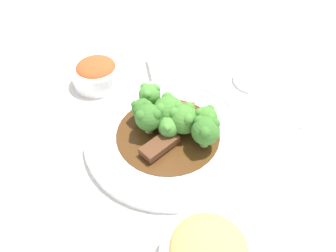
{
  "coord_description": "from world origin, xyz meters",
  "views": [
    {
      "loc": [
        -0.26,
        0.27,
        0.43
      ],
      "look_at": [
        0.0,
        0.0,
        0.03
      ],
      "focal_mm": 35.0,
      "sensor_mm": 36.0,
      "label": 1
    }
  ],
  "objects_px": {
    "beef_strip_1": "(180,111)",
    "beef_strip_2": "(160,145)",
    "serving_spoon": "(160,97)",
    "beef_strip_0": "(164,109)",
    "broccoli_floret_3": "(169,127)",
    "sauce_dish": "(253,79)",
    "broccoli_floret_6": "(150,94)",
    "broccoli_floret_7": "(142,109)",
    "side_bowl_kimchi": "(97,73)",
    "broccoli_floret_2": "(149,117)",
    "broccoli_floret_1": "(206,118)",
    "broccoli_floret_4": "(184,119)",
    "main_plate": "(168,136)",
    "broccoli_floret_5": "(169,111)",
    "broccoli_floret_0": "(206,131)"
  },
  "relations": [
    {
      "from": "beef_strip_1",
      "to": "broccoli_floret_5",
      "type": "xyz_separation_m",
      "value": [
        -0.0,
        0.03,
        0.02
      ]
    },
    {
      "from": "main_plate",
      "to": "side_bowl_kimchi",
      "type": "distance_m",
      "value": 0.21
    },
    {
      "from": "beef_strip_0",
      "to": "broccoli_floret_5",
      "type": "xyz_separation_m",
      "value": [
        -0.03,
        0.02,
        0.02
      ]
    },
    {
      "from": "beef_strip_2",
      "to": "sauce_dish",
      "type": "relative_size",
      "value": 0.81
    },
    {
      "from": "broccoli_floret_1",
      "to": "beef_strip_0",
      "type": "bearing_deg",
      "value": 8.69
    },
    {
      "from": "serving_spoon",
      "to": "beef_strip_1",
      "type": "bearing_deg",
      "value": 177.96
    },
    {
      "from": "beef_strip_0",
      "to": "beef_strip_1",
      "type": "height_order",
      "value": "beef_strip_1"
    },
    {
      "from": "beef_strip_1",
      "to": "side_bowl_kimchi",
      "type": "height_order",
      "value": "side_bowl_kimchi"
    },
    {
      "from": "main_plate",
      "to": "beef_strip_2",
      "type": "distance_m",
      "value": 0.04
    },
    {
      "from": "broccoli_floret_2",
      "to": "sauce_dish",
      "type": "distance_m",
      "value": 0.26
    },
    {
      "from": "beef_strip_0",
      "to": "broccoli_floret_3",
      "type": "bearing_deg",
      "value": 141.21
    },
    {
      "from": "sauce_dish",
      "to": "beef_strip_2",
      "type": "bearing_deg",
      "value": 89.2
    },
    {
      "from": "beef_strip_2",
      "to": "broccoli_floret_2",
      "type": "relative_size",
      "value": 1.21
    },
    {
      "from": "broccoli_floret_0",
      "to": "broccoli_floret_3",
      "type": "xyz_separation_m",
      "value": [
        0.05,
        0.03,
        -0.01
      ]
    },
    {
      "from": "broccoli_floret_1",
      "to": "side_bowl_kimchi",
      "type": "xyz_separation_m",
      "value": [
        0.25,
        0.03,
        -0.02
      ]
    },
    {
      "from": "broccoli_floret_1",
      "to": "broccoli_floret_3",
      "type": "height_order",
      "value": "broccoli_floret_1"
    },
    {
      "from": "beef_strip_2",
      "to": "serving_spoon",
      "type": "height_order",
      "value": "same"
    },
    {
      "from": "beef_strip_1",
      "to": "broccoli_floret_0",
      "type": "distance_m",
      "value": 0.09
    },
    {
      "from": "beef_strip_2",
      "to": "broccoli_floret_1",
      "type": "relative_size",
      "value": 1.32
    },
    {
      "from": "broccoli_floret_6",
      "to": "side_bowl_kimchi",
      "type": "bearing_deg",
      "value": 3.38
    },
    {
      "from": "broccoli_floret_7",
      "to": "broccoli_floret_0",
      "type": "bearing_deg",
      "value": -166.28
    },
    {
      "from": "broccoli_floret_1",
      "to": "broccoli_floret_5",
      "type": "xyz_separation_m",
      "value": [
        0.06,
        0.03,
        -0.0
      ]
    },
    {
      "from": "broccoli_floret_5",
      "to": "sauce_dish",
      "type": "distance_m",
      "value": 0.23
    },
    {
      "from": "beef_strip_2",
      "to": "serving_spoon",
      "type": "bearing_deg",
      "value": -45.64
    },
    {
      "from": "beef_strip_0",
      "to": "broccoli_floret_3",
      "type": "height_order",
      "value": "broccoli_floret_3"
    },
    {
      "from": "beef_strip_1",
      "to": "side_bowl_kimchi",
      "type": "bearing_deg",
      "value": 10.14
    },
    {
      "from": "broccoli_floret_6",
      "to": "broccoli_floret_7",
      "type": "relative_size",
      "value": 1.2
    },
    {
      "from": "broccoli_floret_1",
      "to": "broccoli_floret_4",
      "type": "xyz_separation_m",
      "value": [
        0.03,
        0.03,
        -0.0
      ]
    },
    {
      "from": "broccoli_floret_5",
      "to": "broccoli_floret_6",
      "type": "height_order",
      "value": "broccoli_floret_5"
    },
    {
      "from": "broccoli_floret_0",
      "to": "broccoli_floret_6",
      "type": "height_order",
      "value": "broccoli_floret_0"
    },
    {
      "from": "broccoli_floret_2",
      "to": "main_plate",
      "type": "bearing_deg",
      "value": -141.32
    },
    {
      "from": "broccoli_floret_3",
      "to": "side_bowl_kimchi",
      "type": "xyz_separation_m",
      "value": [
        0.22,
        -0.02,
        -0.02
      ]
    },
    {
      "from": "broccoli_floret_3",
      "to": "broccoli_floret_4",
      "type": "bearing_deg",
      "value": -110.39
    },
    {
      "from": "broccoli_floret_0",
      "to": "broccoli_floret_2",
      "type": "height_order",
      "value": "same"
    },
    {
      "from": "broccoli_floret_3",
      "to": "sauce_dish",
      "type": "bearing_deg",
      "value": -92.54
    },
    {
      "from": "broccoli_floret_2",
      "to": "sauce_dish",
      "type": "relative_size",
      "value": 0.67
    },
    {
      "from": "beef_strip_0",
      "to": "broccoli_floret_3",
      "type": "xyz_separation_m",
      "value": [
        -0.05,
        0.04,
        0.02
      ]
    },
    {
      "from": "broccoli_floret_6",
      "to": "broccoli_floret_4",
      "type": "bearing_deg",
      "value": 178.6
    },
    {
      "from": "beef_strip_0",
      "to": "side_bowl_kimchi",
      "type": "height_order",
      "value": "side_bowl_kimchi"
    },
    {
      "from": "broccoli_floret_0",
      "to": "beef_strip_0",
      "type": "bearing_deg",
      "value": -6.39
    },
    {
      "from": "beef_strip_1",
      "to": "broccoli_floret_6",
      "type": "xyz_separation_m",
      "value": [
        0.05,
        0.03,
        0.03
      ]
    },
    {
      "from": "broccoli_floret_7",
      "to": "serving_spoon",
      "type": "relative_size",
      "value": 0.24
    },
    {
      "from": "broccoli_floret_2",
      "to": "broccoli_floret_5",
      "type": "bearing_deg",
      "value": -107.34
    },
    {
      "from": "broccoli_floret_1",
      "to": "side_bowl_kimchi",
      "type": "relative_size",
      "value": 0.51
    },
    {
      "from": "beef_strip_1",
      "to": "serving_spoon",
      "type": "xyz_separation_m",
      "value": [
        0.05,
        -0.0,
        -0.0
      ]
    },
    {
      "from": "broccoli_floret_3",
      "to": "broccoli_floret_7",
      "type": "height_order",
      "value": "broccoli_floret_7"
    },
    {
      "from": "side_bowl_kimchi",
      "to": "broccoli_floret_3",
      "type": "bearing_deg",
      "value": 175.01
    },
    {
      "from": "serving_spoon",
      "to": "sauce_dish",
      "type": "relative_size",
      "value": 2.12
    },
    {
      "from": "broccoli_floret_5",
      "to": "beef_strip_2",
      "type": "bearing_deg",
      "value": 118.94
    },
    {
      "from": "beef_strip_1",
      "to": "beef_strip_2",
      "type": "relative_size",
      "value": 0.92
    }
  ]
}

